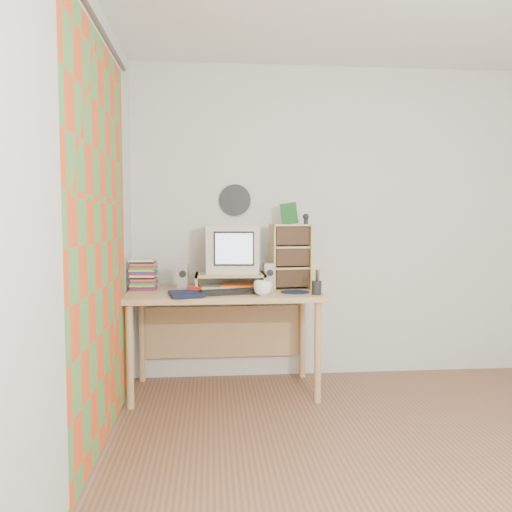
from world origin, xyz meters
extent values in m
plane|color=brown|center=(0.00, 0.00, 0.00)|extent=(3.50, 3.50, 0.00)
plane|color=silver|center=(0.00, 1.75, 1.25)|extent=(3.50, 0.00, 3.50)
plane|color=silver|center=(-1.75, 0.00, 1.25)|extent=(0.00, 3.50, 3.50)
plane|color=#DB4A1F|center=(-1.71, 0.48, 1.15)|extent=(0.00, 2.20, 2.20)
cylinder|color=black|center=(-0.93, 1.73, 1.43)|extent=(0.25, 0.02, 0.25)
cube|color=tan|center=(-1.03, 1.38, 0.73)|extent=(1.40, 0.70, 0.04)
cube|color=tan|center=(-1.03, 1.71, 0.38)|extent=(1.33, 0.02, 0.41)
cylinder|color=tan|center=(-1.67, 1.09, 0.35)|extent=(0.05, 0.05, 0.71)
cylinder|color=tan|center=(-0.39, 1.09, 0.35)|extent=(0.05, 0.05, 0.71)
cylinder|color=tan|center=(-1.67, 1.67, 0.35)|extent=(0.05, 0.05, 0.71)
cylinder|color=tan|center=(-0.39, 1.67, 0.35)|extent=(0.05, 0.05, 0.71)
cube|color=#D4B66F|center=(-1.23, 1.48, 0.81)|extent=(0.02, 0.30, 0.12)
cube|color=#D4B66F|center=(-0.73, 1.48, 0.81)|extent=(0.02, 0.30, 0.12)
cube|color=#D4B66F|center=(-0.98, 1.48, 0.86)|extent=(0.52, 0.30, 0.02)
cube|color=beige|center=(-0.96, 1.53, 1.05)|extent=(0.41, 0.41, 0.36)
cube|color=#A4A4A8|center=(-1.33, 1.40, 0.85)|extent=(0.08, 0.08, 0.20)
cube|color=#A4A4A8|center=(-0.69, 1.46, 0.85)|extent=(0.08, 0.08, 0.20)
cube|color=black|center=(-1.00, 1.23, 0.76)|extent=(0.44, 0.24, 0.03)
cube|color=#D4B66F|center=(-0.52, 1.49, 0.99)|extent=(0.31, 0.20, 0.49)
imported|color=white|center=(-0.77, 1.14, 0.80)|extent=(0.15, 0.15, 0.10)
imported|color=#0E1335|center=(-1.40, 1.15, 0.78)|extent=(0.30, 0.25, 0.05)
cylinder|color=#101C38|center=(-0.52, 1.27, 0.75)|extent=(0.24, 0.24, 0.00)
cube|color=red|center=(-1.24, 1.31, 0.77)|extent=(0.10, 0.08, 0.04)
cube|color=#18551F|center=(-0.53, 1.50, 1.32)|extent=(0.13, 0.06, 0.16)
camera|label=1|loc=(-1.12, -2.26, 1.26)|focal=35.00mm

